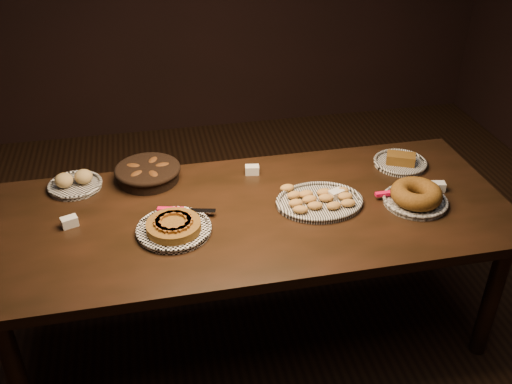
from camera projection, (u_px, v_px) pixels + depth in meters
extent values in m
plane|color=black|center=(254.00, 327.00, 3.03)|extent=(5.00, 5.00, 0.00)
cube|color=black|center=(254.00, 215.00, 2.64)|extent=(2.40, 1.00, 0.05)
cylinder|color=black|center=(16.00, 373.00, 2.34)|extent=(0.08, 0.08, 0.70)
cylinder|color=black|center=(491.00, 298.00, 2.72)|extent=(0.08, 0.08, 0.70)
cylinder|color=black|center=(37.00, 258.00, 2.97)|extent=(0.08, 0.08, 0.70)
cylinder|color=black|center=(421.00, 210.00, 3.34)|extent=(0.08, 0.08, 0.70)
torus|color=white|center=(174.00, 228.00, 2.48)|extent=(0.33, 0.33, 0.02)
cylinder|color=#4C2C0F|center=(174.00, 226.00, 2.48)|extent=(0.30, 0.30, 0.04)
cube|color=#582A0F|center=(187.00, 217.00, 2.49)|extent=(0.05, 0.08, 0.01)
cube|color=#582A0F|center=(182.00, 214.00, 2.51)|extent=(0.08, 0.07, 0.01)
cube|color=#582A0F|center=(174.00, 213.00, 2.52)|extent=(0.08, 0.03, 0.01)
cube|color=#582A0F|center=(166.00, 215.00, 2.51)|extent=(0.08, 0.06, 0.01)
cube|color=#582A0F|center=(160.00, 218.00, 2.48)|extent=(0.06, 0.08, 0.01)
cube|color=#582A0F|center=(158.00, 223.00, 2.45)|extent=(0.03, 0.08, 0.01)
cube|color=#582A0F|center=(161.00, 228.00, 2.42)|extent=(0.07, 0.08, 0.01)
cube|color=#582A0F|center=(168.00, 230.00, 2.41)|extent=(0.08, 0.05, 0.01)
cube|color=#582A0F|center=(177.00, 230.00, 2.41)|extent=(0.08, 0.04, 0.01)
cube|color=#582A0F|center=(184.00, 226.00, 2.43)|extent=(0.08, 0.07, 0.01)
cube|color=#582A0F|center=(188.00, 222.00, 2.46)|extent=(0.04, 0.08, 0.01)
cube|color=#FF0C48|center=(171.00, 209.00, 2.59)|extent=(0.12, 0.05, 0.02)
cube|color=silver|center=(199.00, 211.00, 2.58)|extent=(0.15, 0.07, 0.00)
torus|color=black|center=(319.00, 201.00, 2.67)|extent=(0.33, 0.33, 0.02)
ellipsoid|color=brown|center=(300.00, 210.00, 2.59)|extent=(0.08, 0.06, 0.03)
ellipsoid|color=brown|center=(315.00, 206.00, 2.61)|extent=(0.08, 0.05, 0.03)
ellipsoid|color=brown|center=(334.00, 206.00, 2.61)|extent=(0.07, 0.05, 0.03)
ellipsoid|color=brown|center=(348.00, 203.00, 2.63)|extent=(0.07, 0.05, 0.03)
ellipsoid|color=brown|center=(296.00, 203.00, 2.63)|extent=(0.07, 0.05, 0.03)
ellipsoid|color=brown|center=(310.00, 199.00, 2.66)|extent=(0.08, 0.05, 0.03)
ellipsoid|color=brown|center=(326.00, 198.00, 2.67)|extent=(0.08, 0.06, 0.03)
ellipsoid|color=brown|center=(345.00, 196.00, 2.68)|extent=(0.07, 0.05, 0.03)
ellipsoid|color=brown|center=(294.00, 195.00, 2.69)|extent=(0.08, 0.06, 0.03)
ellipsoid|color=brown|center=(306.00, 194.00, 2.70)|extent=(0.08, 0.05, 0.03)
ellipsoid|color=brown|center=(324.00, 192.00, 2.71)|extent=(0.07, 0.05, 0.03)
ellipsoid|color=brown|center=(341.00, 191.00, 2.72)|extent=(0.07, 0.05, 0.03)
ellipsoid|color=brown|center=(287.00, 188.00, 2.74)|extent=(0.08, 0.05, 0.03)
torus|color=black|center=(415.00, 200.00, 2.67)|extent=(0.30, 0.30, 0.02)
torus|color=brown|center=(416.00, 194.00, 2.65)|extent=(0.27, 0.27, 0.08)
cube|color=#FF0C48|center=(387.00, 193.00, 2.70)|extent=(0.12, 0.03, 0.02)
cube|color=silver|center=(413.00, 191.00, 2.73)|extent=(0.15, 0.03, 0.00)
cylinder|color=black|center=(148.00, 173.00, 2.84)|extent=(0.35, 0.35, 0.08)
torus|color=black|center=(148.00, 169.00, 2.83)|extent=(0.33, 0.33, 0.03)
ellipsoid|color=#331B0A|center=(163.00, 167.00, 2.85)|extent=(0.10, 0.07, 0.05)
ellipsoid|color=#331B0A|center=(153.00, 162.00, 2.89)|extent=(0.09, 0.11, 0.05)
ellipsoid|color=#331B0A|center=(134.00, 168.00, 2.85)|extent=(0.11, 0.09, 0.05)
ellipsoid|color=#331B0A|center=(137.00, 176.00, 2.78)|extent=(0.11, 0.11, 0.05)
ellipsoid|color=#331B0A|center=(154.00, 176.00, 2.78)|extent=(0.08, 0.11, 0.05)
torus|color=white|center=(75.00, 184.00, 2.79)|extent=(0.26, 0.26, 0.02)
ellipsoid|color=#A17F4A|center=(64.00, 180.00, 2.77)|extent=(0.09, 0.09, 0.07)
ellipsoid|color=#A17F4A|center=(83.00, 177.00, 2.80)|extent=(0.09, 0.09, 0.07)
torus|color=black|center=(400.00, 162.00, 2.98)|extent=(0.28, 0.28, 0.02)
cube|color=#4C2C0F|center=(401.00, 159.00, 2.97)|extent=(0.17, 0.14, 0.05)
cube|color=white|center=(184.00, 216.00, 2.55)|extent=(0.08, 0.07, 0.04)
cube|color=white|center=(252.00, 170.00, 2.90)|extent=(0.08, 0.06, 0.04)
cube|color=white|center=(336.00, 195.00, 2.71)|extent=(0.08, 0.07, 0.04)
cube|color=white|center=(69.00, 222.00, 2.52)|extent=(0.08, 0.07, 0.04)
cube|color=white|center=(437.00, 187.00, 2.77)|extent=(0.08, 0.06, 0.04)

